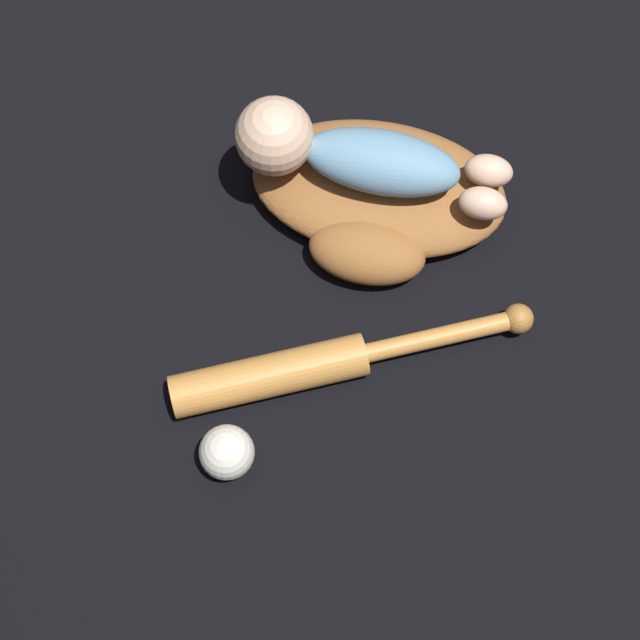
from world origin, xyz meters
The scene contains 5 objects.
ground_plane centered at (0.00, 0.00, 0.00)m, with size 6.00×6.00×0.00m, color black.
baseball_glove centered at (0.05, -0.02, 0.04)m, with size 0.42×0.34×0.07m.
baby_figure centered at (0.10, -0.02, 0.12)m, with size 0.38×0.22×0.11m.
baseball_bat centered at (-0.01, 0.24, 0.03)m, with size 0.37×0.39×0.06m.
baseball centered at (0.02, 0.39, 0.04)m, with size 0.07×0.07×0.07m.
Camera 1 is at (-0.26, 0.60, 1.39)m, focal length 60.00 mm.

